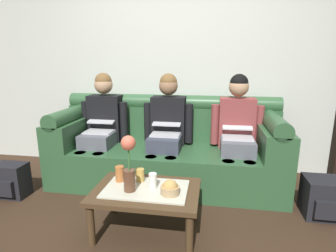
# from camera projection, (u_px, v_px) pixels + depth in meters

# --- Properties ---
(ground_plane) EXTENTS (14.00, 14.00, 0.00)m
(ground_plane) POSITION_uv_depth(u_px,v_px,m) (141.00, 245.00, 2.04)
(ground_plane) COLOR #382619
(back_wall_patterned) EXTENTS (6.00, 0.12, 2.90)m
(back_wall_patterned) POSITION_uv_depth(u_px,v_px,m) (174.00, 53.00, 3.34)
(back_wall_patterned) COLOR silver
(back_wall_patterned) RESTS_ON ground_plane
(couch) EXTENTS (2.50, 0.88, 0.96)m
(couch) POSITION_uv_depth(u_px,v_px,m) (167.00, 150.00, 3.08)
(couch) COLOR #2D5633
(couch) RESTS_ON ground_plane
(person_left) EXTENTS (0.56, 0.67, 1.22)m
(person_left) POSITION_uv_depth(u_px,v_px,m) (102.00, 123.00, 3.13)
(person_left) COLOR #595B66
(person_left) RESTS_ON ground_plane
(person_middle) EXTENTS (0.56, 0.67, 1.22)m
(person_middle) POSITION_uv_depth(u_px,v_px,m) (167.00, 125.00, 3.01)
(person_middle) COLOR #383D4C
(person_middle) RESTS_ON ground_plane
(person_right) EXTENTS (0.56, 0.67, 1.22)m
(person_right) POSITION_uv_depth(u_px,v_px,m) (237.00, 128.00, 2.89)
(person_right) COLOR #595B66
(person_right) RESTS_ON ground_plane
(coffee_table) EXTENTS (0.83, 0.57, 0.38)m
(coffee_table) POSITION_uv_depth(u_px,v_px,m) (146.00, 195.00, 2.14)
(coffee_table) COLOR #47331E
(coffee_table) RESTS_ON ground_plane
(flower_vase) EXTENTS (0.11, 0.11, 0.44)m
(flower_vase) POSITION_uv_depth(u_px,v_px,m) (129.00, 162.00, 2.03)
(flower_vase) COLOR brown
(flower_vase) RESTS_ON coffee_table
(snack_bowl) EXTENTS (0.14, 0.14, 0.12)m
(snack_bowl) POSITION_uv_depth(u_px,v_px,m) (170.00, 189.00, 2.02)
(snack_bowl) COLOR tan
(snack_bowl) RESTS_ON coffee_table
(cup_near_left) EXTENTS (0.06, 0.06, 0.12)m
(cup_near_left) POSITION_uv_depth(u_px,v_px,m) (153.00, 181.00, 2.12)
(cup_near_left) COLOR white
(cup_near_left) RESTS_ON coffee_table
(cup_near_right) EXTENTS (0.07, 0.07, 0.13)m
(cup_near_right) POSITION_uv_depth(u_px,v_px,m) (120.00, 174.00, 2.24)
(cup_near_right) COLOR #B26633
(cup_near_right) RESTS_ON coffee_table
(cup_far_center) EXTENTS (0.07, 0.07, 0.11)m
(cup_far_center) POSITION_uv_depth(u_px,v_px,m) (140.00, 175.00, 2.24)
(cup_far_center) COLOR gold
(cup_far_center) RESTS_ON coffee_table
(backpack_right) EXTENTS (0.30, 0.32, 0.35)m
(backpack_right) POSITION_uv_depth(u_px,v_px,m) (321.00, 198.00, 2.39)
(backpack_right) COLOR black
(backpack_right) RESTS_ON ground_plane
(backpack_left) EXTENTS (0.31, 0.25, 0.35)m
(backpack_left) POSITION_uv_depth(u_px,v_px,m) (11.00, 181.00, 2.74)
(backpack_left) COLOR black
(backpack_left) RESTS_ON ground_plane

